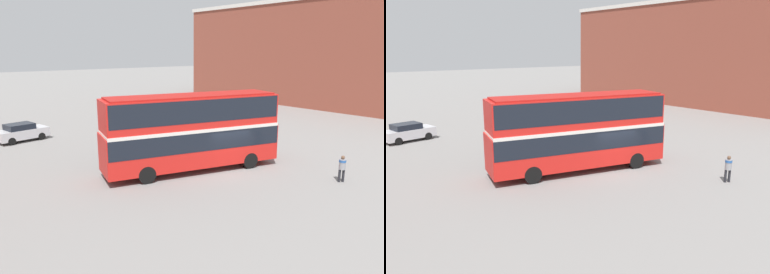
# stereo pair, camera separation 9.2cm
# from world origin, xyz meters

# --- Properties ---
(ground_plane) EXTENTS (240.00, 240.00, 0.00)m
(ground_plane) POSITION_xyz_m (0.00, 0.00, 0.00)
(ground_plane) COLOR gray
(building_row_right) EXTENTS (10.61, 39.06, 13.71)m
(building_row_right) POSITION_xyz_m (30.63, 13.86, 6.86)
(building_row_right) COLOR brown
(building_row_right) RESTS_ON ground_plane
(double_decker_bus) EXTENTS (11.19, 5.35, 4.70)m
(double_decker_bus) POSITION_xyz_m (-1.55, 1.38, 2.69)
(double_decker_bus) COLOR red
(double_decker_bus) RESTS_ON ground_plane
(pedestrian_foreground) EXTENTS (0.53, 0.53, 1.54)m
(pedestrian_foreground) POSITION_xyz_m (3.55, -5.67, 0.95)
(pedestrian_foreground) COLOR #232328
(pedestrian_foreground) RESTS_ON ground_plane
(parked_car_kerb_near) EXTENTS (4.87, 2.71, 1.58)m
(parked_car_kerb_near) POSITION_xyz_m (6.72, 15.53, 0.79)
(parked_car_kerb_near) COLOR black
(parked_car_kerb_near) RESTS_ON ground_plane
(parked_car_kerb_far) EXTENTS (4.17, 2.34, 1.46)m
(parked_car_kerb_far) POSITION_xyz_m (-7.34, 16.17, 0.74)
(parked_car_kerb_far) COLOR silver
(parked_car_kerb_far) RESTS_ON ground_plane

